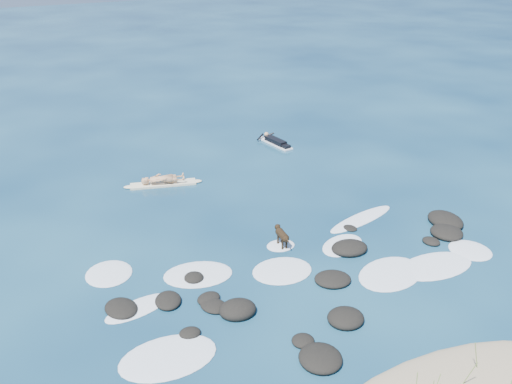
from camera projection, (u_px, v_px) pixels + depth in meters
ground at (291, 260)px, 20.46m from camera, size 160.00×160.00×0.00m
reef_rocks at (330, 279)px, 19.17m from camera, size 14.56×6.92×0.51m
breaking_foam at (300, 274)px, 19.63m from camera, size 14.18×7.05×0.12m
standing_surfer_rig at (162, 169)px, 26.05m from camera, size 3.56×1.41×2.05m
paddling_surfer_rig at (275, 142)px, 31.26m from camera, size 1.20×2.71×0.47m
dog at (282, 234)px, 21.13m from camera, size 0.39×1.21×0.77m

